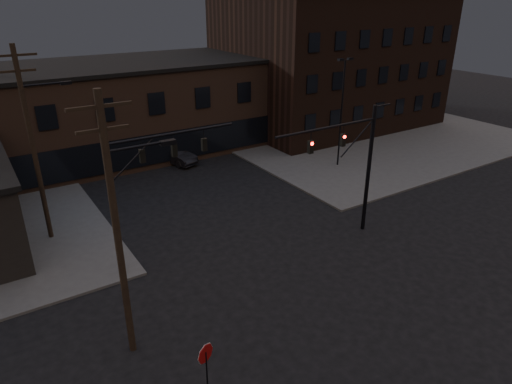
{
  "coord_description": "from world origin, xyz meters",
  "views": [
    {
      "loc": [
        -13.32,
        -13.47,
        13.86
      ],
      "look_at": [
        -0.4,
        6.42,
        3.5
      ],
      "focal_mm": 32.0,
      "sensor_mm": 36.0,
      "label": 1
    }
  ],
  "objects_px": {
    "stop_sign": "(206,359)",
    "parked_car_lot_b": "(281,127)",
    "parked_car_lot_a": "(307,136)",
    "car_crossing": "(174,155)",
    "traffic_signal_near": "(356,159)",
    "traffic_signal_far": "(136,181)"
  },
  "relations": [
    {
      "from": "parked_car_lot_b",
      "to": "car_crossing",
      "type": "height_order",
      "value": "parked_car_lot_b"
    },
    {
      "from": "car_crossing",
      "to": "parked_car_lot_a",
      "type": "bearing_deg",
      "value": -26.36
    },
    {
      "from": "traffic_signal_near",
      "to": "traffic_signal_far",
      "type": "relative_size",
      "value": 1.0
    },
    {
      "from": "traffic_signal_near",
      "to": "stop_sign",
      "type": "bearing_deg",
      "value": -154.1
    },
    {
      "from": "parked_car_lot_a",
      "to": "car_crossing",
      "type": "height_order",
      "value": "parked_car_lot_a"
    },
    {
      "from": "traffic_signal_far",
      "to": "car_crossing",
      "type": "xyz_separation_m",
      "value": [
        8.16,
        14.54,
        -4.25
      ]
    },
    {
      "from": "traffic_signal_near",
      "to": "parked_car_lot_a",
      "type": "relative_size",
      "value": 1.93
    },
    {
      "from": "stop_sign",
      "to": "car_crossing",
      "type": "height_order",
      "value": "stop_sign"
    },
    {
      "from": "traffic_signal_near",
      "to": "traffic_signal_far",
      "type": "xyz_separation_m",
      "value": [
        -12.07,
        3.5,
        0.08
      ]
    },
    {
      "from": "stop_sign",
      "to": "car_crossing",
      "type": "xyz_separation_m",
      "value": [
        9.45,
        24.53,
        -1.08
      ]
    },
    {
      "from": "traffic_signal_far",
      "to": "parked_car_lot_a",
      "type": "xyz_separation_m",
      "value": [
        21.48,
        12.41,
        -4.16
      ]
    },
    {
      "from": "traffic_signal_near",
      "to": "traffic_signal_far",
      "type": "distance_m",
      "value": 12.57
    },
    {
      "from": "traffic_signal_far",
      "to": "stop_sign",
      "type": "distance_m",
      "value": 10.55
    },
    {
      "from": "traffic_signal_near",
      "to": "traffic_signal_far",
      "type": "height_order",
      "value": "same"
    },
    {
      "from": "stop_sign",
      "to": "parked_car_lot_b",
      "type": "height_order",
      "value": "stop_sign"
    },
    {
      "from": "stop_sign",
      "to": "traffic_signal_far",
      "type": "bearing_deg",
      "value": 82.68
    },
    {
      "from": "parked_car_lot_a",
      "to": "car_crossing",
      "type": "distance_m",
      "value": 13.48
    },
    {
      "from": "stop_sign",
      "to": "parked_car_lot_b",
      "type": "xyz_separation_m",
      "value": [
        22.5,
        26.5,
        -0.94
      ]
    },
    {
      "from": "traffic_signal_near",
      "to": "stop_sign",
      "type": "xyz_separation_m",
      "value": [
        -13.36,
        -6.49,
        -3.09
      ]
    },
    {
      "from": "parked_car_lot_b",
      "to": "traffic_signal_far",
      "type": "bearing_deg",
      "value": 114.42
    },
    {
      "from": "car_crossing",
      "to": "parked_car_lot_b",
      "type": "bearing_deg",
      "value": -8.66
    },
    {
      "from": "parked_car_lot_b",
      "to": "car_crossing",
      "type": "xyz_separation_m",
      "value": [
        -13.05,
        -1.97,
        -0.14
      ]
    }
  ]
}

